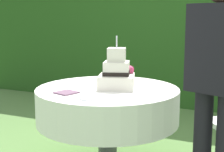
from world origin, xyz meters
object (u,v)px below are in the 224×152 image
object	(u,v)px
cake_table	(107,105)
serving_plate_near	(89,98)
wedding_cake	(117,74)
serving_plate_far	(64,85)
serving_plate_left	(64,81)
standing_person	(217,80)
napkin_stack	(66,93)

from	to	relation	value
cake_table	serving_plate_near	distance (m)	0.43
cake_table	wedding_cake	world-z (taller)	wedding_cake
wedding_cake	serving_plate_far	size ratio (longest dim) A/B	2.92
serving_plate_near	serving_plate_left	world-z (taller)	same
serving_plate_near	standing_person	world-z (taller)	standing_person
napkin_stack	standing_person	bearing A→B (deg)	1.95
standing_person	serving_plate_far	bearing A→B (deg)	171.12
standing_person	serving_plate_near	bearing A→B (deg)	-171.21
napkin_stack	standing_person	size ratio (longest dim) A/B	0.09
serving_plate_near	napkin_stack	distance (m)	0.26
wedding_cake	serving_plate_near	world-z (taller)	wedding_cake
wedding_cake	serving_plate_left	bearing A→B (deg)	174.67
cake_table	standing_person	distance (m)	0.98
cake_table	serving_plate_near	size ratio (longest dim) A/B	8.35
serving_plate_far	serving_plate_left	world-z (taller)	same
wedding_cake	serving_plate_left	world-z (taller)	wedding_cake
serving_plate_near	standing_person	distance (m)	0.87
wedding_cake	serving_plate_near	bearing A→B (deg)	-93.84
serving_plate_near	serving_plate_far	world-z (taller)	same
serving_plate_far	serving_plate_left	xyz separation A→B (m)	(-0.09, 0.15, 0.00)
wedding_cake	standing_person	world-z (taller)	standing_person
wedding_cake	serving_plate_left	size ratio (longest dim) A/B	3.21
cake_table	standing_person	xyz separation A→B (m)	(0.89, -0.27, 0.32)
serving_plate_near	napkin_stack	world-z (taller)	serving_plate_near
cake_table	standing_person	world-z (taller)	standing_person
serving_plate_far	standing_person	xyz separation A→B (m)	(1.26, -0.20, 0.17)
serving_plate_near	standing_person	bearing A→B (deg)	8.79
cake_table	serving_plate_far	distance (m)	0.41
serving_plate_left	napkin_stack	bearing A→B (deg)	-55.78
serving_plate_near	serving_plate_left	size ratio (longest dim) A/B	1.05
serving_plate_left	napkin_stack	distance (m)	0.46
serving_plate_far	standing_person	size ratio (longest dim) A/B	0.09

